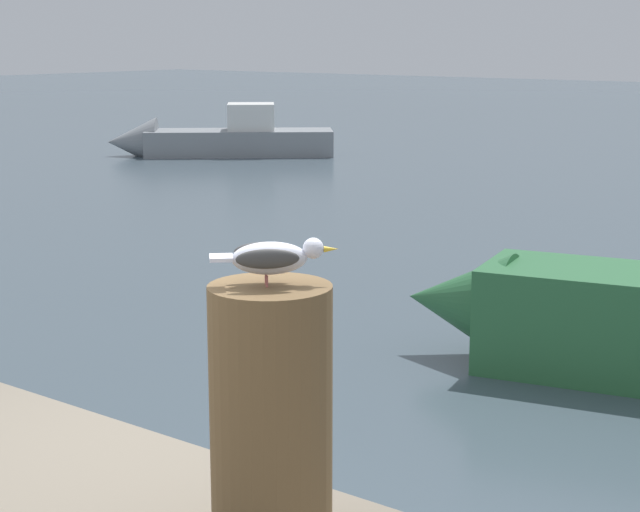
# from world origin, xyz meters

# --- Properties ---
(mooring_post) EXTENTS (0.38, 0.38, 0.83)m
(mooring_post) POSITION_xyz_m (0.99, -0.41, 1.62)
(mooring_post) COLOR brown
(mooring_post) RESTS_ON harbor_quay
(seagull) EXTENTS (0.31, 0.31, 0.14)m
(seagull) POSITION_xyz_m (0.99, -0.41, 2.13)
(seagull) COLOR #C66760
(seagull) RESTS_ON mooring_post
(boat_grey) EXTENTS (4.78, 4.32, 1.46)m
(boat_grey) POSITION_xyz_m (-14.06, 15.27, 0.38)
(boat_grey) COLOR gray
(boat_grey) RESTS_ON ground_plane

